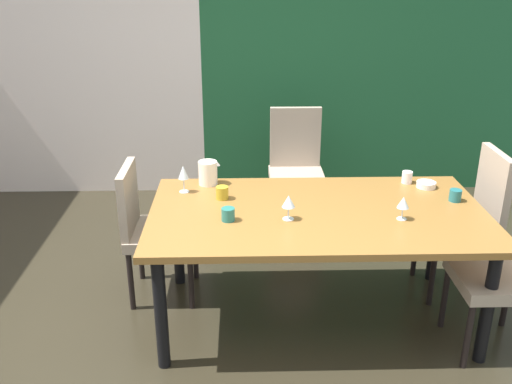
# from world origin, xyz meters

# --- Properties ---
(ground_plane) EXTENTS (5.88, 5.48, 0.02)m
(ground_plane) POSITION_xyz_m (0.00, 0.00, -0.01)
(ground_plane) COLOR #2D281C
(back_panel_interior) EXTENTS (2.75, 0.10, 2.51)m
(back_panel_interior) POSITION_xyz_m (-1.57, 2.69, 1.26)
(back_panel_interior) COLOR silver
(back_panel_interior) RESTS_ON ground_plane
(garden_window_panel) EXTENTS (3.14, 0.10, 2.51)m
(garden_window_panel) POSITION_xyz_m (1.37, 2.69, 1.26)
(garden_window_panel) COLOR #1F5631
(garden_window_panel) RESTS_ON ground_plane
(dining_table) EXTENTS (1.96, 1.08, 0.73)m
(dining_table) POSITION_xyz_m (0.60, 0.48, 0.66)
(dining_table) COLOR olive
(dining_table) RESTS_ON ground_plane
(chair_head_far) EXTENTS (0.44, 0.45, 0.98)m
(chair_head_far) POSITION_xyz_m (0.61, 1.87, 0.53)
(chair_head_far) COLOR tan
(chair_head_far) RESTS_ON ground_plane
(chair_right_far) EXTENTS (0.44, 0.44, 0.98)m
(chair_right_far) POSITION_xyz_m (1.65, 0.79, 0.53)
(chair_right_far) COLOR tan
(chair_right_far) RESTS_ON ground_plane
(chair_left_far) EXTENTS (0.44, 0.44, 0.90)m
(chair_left_far) POSITION_xyz_m (-0.44, 0.79, 0.51)
(chair_left_far) COLOR tan
(chair_left_far) RESTS_ON ground_plane
(wine_glass_near_window) EXTENTS (0.07, 0.07, 0.18)m
(wine_glass_near_window) POSITION_xyz_m (-0.20, 0.79, 0.86)
(wine_glass_near_window) COLOR silver
(wine_glass_near_window) RESTS_ON dining_table
(wine_glass_front) EXTENTS (0.07, 0.07, 0.15)m
(wine_glass_front) POSITION_xyz_m (0.42, 0.37, 0.84)
(wine_glass_front) COLOR silver
(wine_glass_front) RESTS_ON dining_table
(wine_glass_near_shelf) EXTENTS (0.07, 0.07, 0.14)m
(wine_glass_near_shelf) POSITION_xyz_m (1.06, 0.35, 0.83)
(wine_glass_near_shelf) COLOR silver
(wine_glass_near_shelf) RESTS_ON dining_table
(serving_bowl_north) EXTENTS (0.12, 0.12, 0.04)m
(serving_bowl_north) POSITION_xyz_m (1.34, 0.83, 0.75)
(serving_bowl_north) COLOR white
(serving_bowl_north) RESTS_ON dining_table
(cup_right) EXTENTS (0.08, 0.08, 0.07)m
(cup_right) POSITION_xyz_m (0.08, 0.36, 0.77)
(cup_right) COLOR #286F67
(cup_right) RESTS_ON dining_table
(cup_corner) EXTENTS (0.07, 0.07, 0.08)m
(cup_corner) POSITION_xyz_m (1.24, 0.91, 0.77)
(cup_corner) COLOR silver
(cup_corner) RESTS_ON dining_table
(cup_west) EXTENTS (0.08, 0.08, 0.08)m
(cup_west) POSITION_xyz_m (0.04, 0.68, 0.77)
(cup_west) COLOR gold
(cup_west) RESTS_ON dining_table
(cup_left) EXTENTS (0.07, 0.07, 0.07)m
(cup_left) POSITION_xyz_m (1.45, 0.61, 0.77)
(cup_left) COLOR #23666B
(cup_left) RESTS_ON dining_table
(pitcher_rear) EXTENTS (0.14, 0.12, 0.16)m
(pitcher_rear) POSITION_xyz_m (-0.06, 0.92, 0.81)
(pitcher_rear) COLOR white
(pitcher_rear) RESTS_ON dining_table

